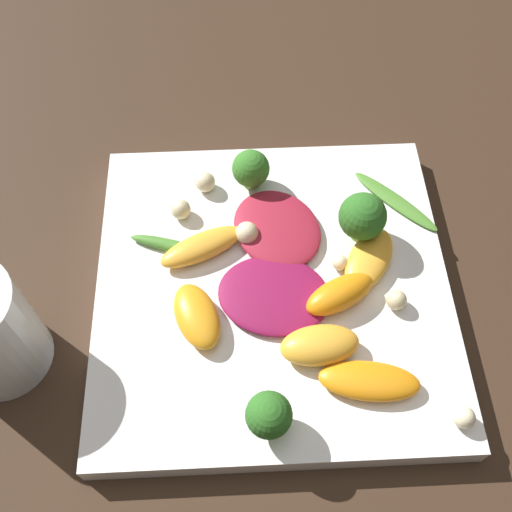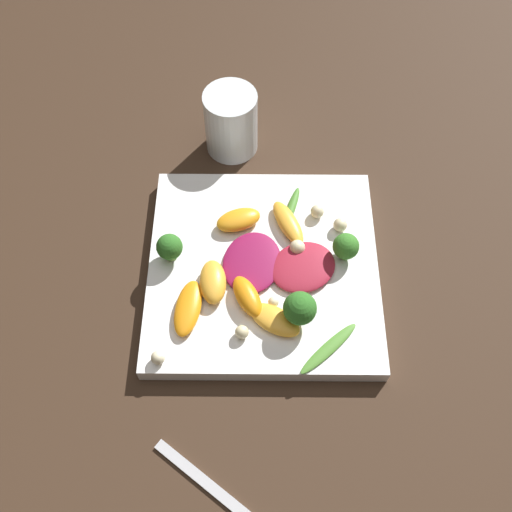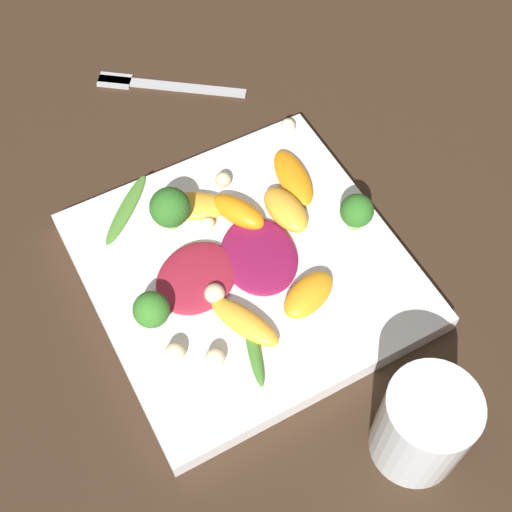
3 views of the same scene
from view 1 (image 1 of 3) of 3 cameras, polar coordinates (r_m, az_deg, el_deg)
name	(u,v)px [view 1 (image 1 of 3)]	position (r m, az deg, el deg)	size (l,w,h in m)	color
ground_plane	(272,295)	(0.49, 1.54, -3.71)	(2.40, 2.40, 0.00)	#382619
plate	(272,289)	(0.48, 1.57, -3.12)	(0.27, 0.27, 0.02)	white
radicchio_leaf_0	(277,228)	(0.49, 2.03, 2.65)	(0.10, 0.10, 0.01)	maroon
radicchio_leaf_1	(278,295)	(0.46, 2.09, -3.71)	(0.08, 0.10, 0.01)	maroon
orange_segment_0	(339,294)	(0.45, 7.95, -3.62)	(0.05, 0.06, 0.02)	orange
orange_segment_1	(369,381)	(0.43, 10.74, -11.62)	(0.04, 0.07, 0.01)	orange
orange_segment_2	(320,345)	(0.43, 6.08, -8.44)	(0.04, 0.06, 0.02)	#FCAD33
orange_segment_3	(369,259)	(0.48, 10.72, -0.33)	(0.07, 0.06, 0.01)	#FCAD33
orange_segment_4	(202,247)	(0.48, -5.18, 0.90)	(0.05, 0.07, 0.02)	#FCAD33
orange_segment_5	(197,316)	(0.45, -5.66, -5.72)	(0.06, 0.05, 0.02)	orange
broccoli_floret_0	(362,217)	(0.47, 10.10, 3.69)	(0.04, 0.04, 0.05)	#84AD5B
broccoli_floret_1	(251,169)	(0.50, -0.50, 8.27)	(0.03, 0.03, 0.04)	#7A9E51
broccoli_floret_2	(269,415)	(0.40, 1.23, -14.94)	(0.03, 0.03, 0.04)	#84AD5B
arugula_sprig_0	(395,201)	(0.52, 13.12, 5.13)	(0.07, 0.07, 0.00)	#518E33
arugula_sprig_1	(169,245)	(0.48, -8.32, 1.04)	(0.03, 0.06, 0.01)	#47842D
macadamia_nut_0	(247,233)	(0.48, -0.87, 2.20)	(0.02, 0.02, 0.02)	beige
macadamia_nut_1	(205,182)	(0.51, -4.88, 7.03)	(0.02, 0.02, 0.02)	beige
macadamia_nut_2	(464,417)	(0.44, 19.19, -14.31)	(0.02, 0.02, 0.02)	beige
macadamia_nut_3	(397,300)	(0.46, 13.24, -4.10)	(0.02, 0.02, 0.02)	beige
macadamia_nut_4	(181,209)	(0.50, -7.20, 4.43)	(0.02, 0.02, 0.02)	beige
macadamia_nut_5	(340,263)	(0.47, 7.98, -0.63)	(0.01, 0.01, 0.01)	beige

